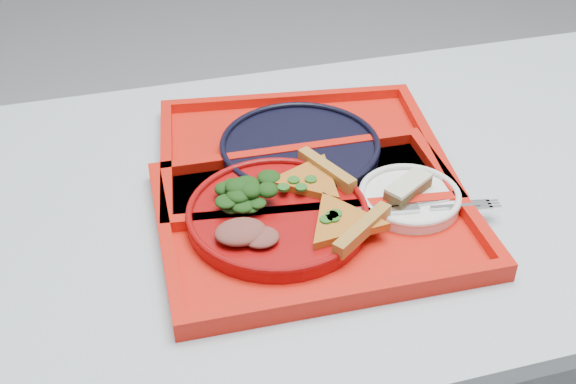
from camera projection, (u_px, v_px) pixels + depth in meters
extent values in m
cube|color=#9EA6B2|center=(451.00, 173.00, 1.18)|extent=(1.60, 0.80, 0.03)
cylinder|color=gray|center=(43.00, 288.00, 1.50)|extent=(0.05, 0.05, 0.72)
cube|color=red|center=(316.00, 223.00, 1.05)|extent=(0.46, 0.36, 0.01)
cube|color=red|center=(300.00, 156.00, 1.19)|extent=(0.49, 0.41, 0.01)
cylinder|color=maroon|center=(277.00, 217.00, 1.03)|extent=(0.26, 0.26, 0.02)
cylinder|color=white|center=(409.00, 199.00, 1.07)|extent=(0.15, 0.15, 0.01)
cylinder|color=black|center=(300.00, 149.00, 1.18)|extent=(0.26, 0.26, 0.02)
ellipsoid|color=black|center=(250.00, 187.00, 1.04)|extent=(0.09, 0.08, 0.04)
ellipsoid|color=brown|center=(241.00, 232.00, 0.98)|extent=(0.07, 0.06, 0.02)
cube|color=#50351A|center=(408.00, 189.00, 1.07)|extent=(0.08, 0.07, 0.02)
cube|color=beige|center=(409.00, 183.00, 1.06)|extent=(0.08, 0.07, 0.01)
cube|color=silver|center=(409.00, 203.00, 1.05)|extent=(0.19, 0.02, 0.01)
cube|color=silver|center=(429.00, 208.00, 1.04)|extent=(0.19, 0.05, 0.01)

